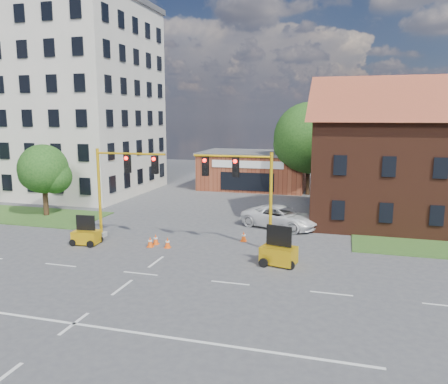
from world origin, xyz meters
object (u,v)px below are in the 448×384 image
Objects in this scene: trailer_west at (86,236)px; signal_mast_east at (245,188)px; pickup_white at (280,217)px; trailer_east at (279,253)px; signal_mast_west at (120,182)px.

signal_mast_east is at bearing 5.23° from trailer_west.
signal_mast_east reaches higher than pickup_white.
signal_mast_east reaches higher than trailer_west.
signal_mast_east is 6.83m from pickup_white.
trailer_west is 0.86× the size of trailer_east.
signal_mast_west is 3.29× the size of trailer_west.
pickup_white is (-1.16, 8.48, 0.14)m from trailer_east.
signal_mast_west and signal_mast_east have the same top height.
trailer_east is at bearing -8.31° from trailer_west.
signal_mast_east is 1.05× the size of pickup_white.
signal_mast_west is at bearing 180.00° from signal_mast_east.
pickup_white is at bearing 76.52° from signal_mast_east.
trailer_west is 0.32× the size of pickup_white.
signal_mast_east is (8.71, 0.00, 0.00)m from signal_mast_west.
trailer_west is (-10.25, -1.99, -3.33)m from signal_mast_east.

